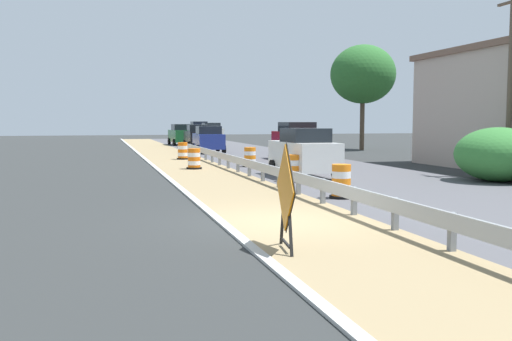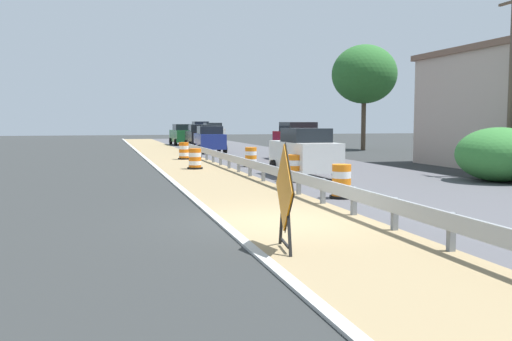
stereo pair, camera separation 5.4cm
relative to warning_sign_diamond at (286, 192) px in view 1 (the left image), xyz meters
name	(u,v)px [view 1 (the left image)]	position (x,y,z in m)	size (l,w,h in m)	color
ground_plane	(277,221)	(0.74, 2.81, -1.05)	(160.00, 160.00, 0.00)	#2B2D2D
median_dirt_strip	(299,220)	(1.27, 2.81, -1.05)	(3.46, 120.00, 0.01)	#8E7A56
far_lane_asphalt	(507,210)	(7.03, 2.81, -1.05)	(8.06, 120.00, 0.00)	#4C4C51
curb_near_edge	(222,224)	(-0.56, 2.81, -1.05)	(0.20, 120.00, 0.11)	#ADADA8
guardrail_median	(352,194)	(2.76, 3.14, -0.54)	(0.18, 54.22, 0.71)	#999EA3
warning_sign_diamond	(286,192)	(0.00, 0.00, 0.00)	(0.25, 1.64, 1.96)	black
traffic_barrel_nearest	(341,183)	(3.76, 5.99, -0.59)	(0.71, 0.71, 1.02)	orange
traffic_barrel_close	(293,169)	(3.92, 10.77, -0.59)	(0.72, 0.72, 1.03)	orange
traffic_barrel_mid	(194,160)	(1.18, 17.30, -0.61)	(0.74, 0.74, 0.99)	orange
traffic_barrel_far	(250,158)	(4.10, 17.86, -0.61)	(0.73, 0.73, 0.98)	orange
traffic_barrel_farther	(183,152)	(1.61, 24.15, -0.59)	(0.72, 0.72, 1.02)	orange
car_lead_near_lane	(181,135)	(4.34, 43.94, -0.06)	(2.22, 4.49, 1.98)	#195128
car_trailing_near_lane	(211,133)	(8.11, 48.51, -0.01)	(2.10, 4.68, 2.08)	silver
car_lead_far_lane	(198,136)	(4.81, 37.40, -0.06)	(2.21, 4.67, 1.98)	black
car_mid_far_lane	(298,141)	(8.13, 22.00, 0.06)	(2.22, 4.18, 2.23)	maroon
car_trailing_far_lane	(304,153)	(4.88, 12.22, -0.05)	(2.00, 4.14, 2.01)	silver
car_distant_a	(199,131)	(8.08, 55.79, 0.05)	(2.11, 4.80, 2.21)	navy
car_distant_b	(208,139)	(4.37, 30.48, -0.09)	(2.15, 4.08, 1.93)	navy
utility_pole_near	(511,80)	(13.05, 10.12, 2.91)	(0.24, 1.80, 7.61)	brown
bush_roadside	(498,154)	(11.46, 8.72, -0.02)	(3.22, 3.22, 2.07)	#337533
tree_roadside	(363,74)	(16.82, 31.24, 4.86)	(5.08, 5.08, 8.21)	#4C3D2D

